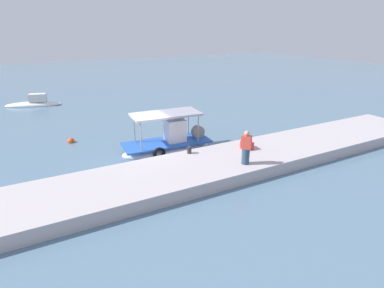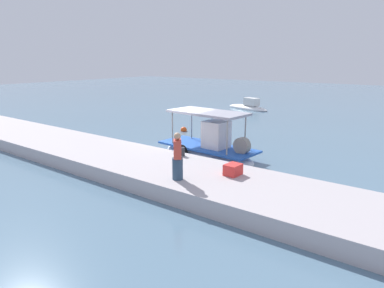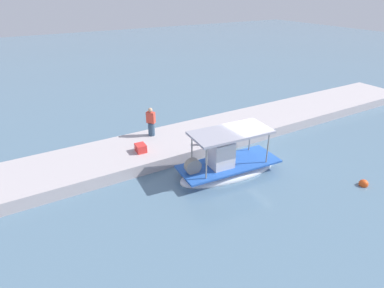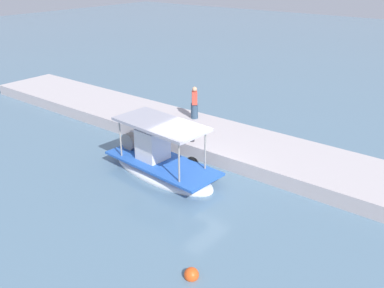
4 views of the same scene
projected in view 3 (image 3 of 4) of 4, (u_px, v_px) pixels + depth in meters
ground_plane at (246, 163)px, 17.41m from camera, size 120.00×120.00×0.00m
dock_quay at (210, 134)px, 20.03m from camera, size 36.00×3.93×0.64m
main_fishing_boat at (227, 166)px, 16.29m from camera, size 5.63×2.42×2.70m
fisherman_near_bollard at (151, 123)px, 18.77m from camera, size 0.55×0.55×1.75m
mooring_bollard at (200, 142)px, 17.89m from camera, size 0.24×0.24×0.38m
cargo_crate at (141, 148)px, 17.15m from camera, size 0.54×0.66×0.42m
marker_buoy at (364, 184)px, 15.41m from camera, size 0.44×0.44×0.44m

